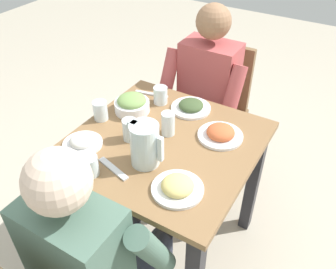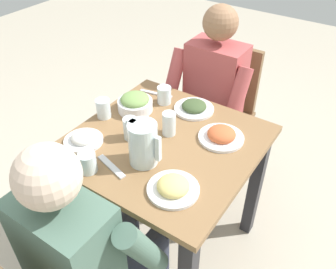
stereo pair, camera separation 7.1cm
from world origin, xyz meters
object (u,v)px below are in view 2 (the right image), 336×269
(plate_fries, at_px, (173,187))
(water_glass_far_left, at_px, (169,124))
(plate_dolmas, at_px, (194,107))
(dining_table, at_px, (165,164))
(diner_near, at_px, (92,247))
(water_glass_near_right, at_px, (103,108))
(water_pitcher, at_px, (143,144))
(plate_yoghurt, at_px, (83,139))
(diner_far, at_px, (206,101))
(plate_rice_curry, at_px, (221,135))
(water_glass_by_pitcher, at_px, (88,162))
(water_glass_far_right, at_px, (130,128))
(water_glass_near_left, at_px, (164,95))
(salad_bowl, at_px, (135,103))
(chair_far, at_px, (220,106))

(plate_fries, distance_m, water_glass_far_left, 0.36)
(plate_fries, bearing_deg, plate_dolmas, 112.66)
(dining_table, relative_size, plate_fries, 3.98)
(plate_dolmas, height_order, water_glass_far_left, water_glass_far_left)
(diner_near, xyz_separation_m, water_glass_near_right, (-0.41, 0.53, 0.16))
(diner_near, xyz_separation_m, water_pitcher, (-0.05, 0.38, 0.20))
(plate_yoghurt, xyz_separation_m, plate_fries, (0.49, -0.02, 0.00))
(diner_far, bearing_deg, water_glass_far_left, -81.98)
(plate_rice_curry, distance_m, water_glass_by_pitcher, 0.60)
(dining_table, relative_size, water_glass_by_pitcher, 9.33)
(dining_table, bearing_deg, water_glass_far_right, -154.20)
(water_glass_near_left, distance_m, water_glass_far_right, 0.33)
(diner_far, height_order, salad_bowl, diner_far)
(water_glass_near_right, relative_size, water_glass_far_left, 0.85)
(water_pitcher, relative_size, water_glass_far_left, 1.70)
(diner_far, relative_size, salad_bowl, 6.74)
(water_glass_near_left, bearing_deg, plate_fries, -52.28)
(diner_far, relative_size, plate_rice_curry, 5.68)
(chair_far, relative_size, water_glass_near_left, 9.77)
(dining_table, xyz_separation_m, diner_far, (-0.08, 0.54, 0.04))
(plate_dolmas, height_order, water_glass_by_pitcher, water_glass_by_pitcher)
(water_glass_far_left, bearing_deg, plate_fries, -53.48)
(water_glass_by_pitcher, distance_m, water_glass_far_left, 0.41)
(diner_near, bearing_deg, plate_fries, 65.32)
(plate_fries, bearing_deg, dining_table, 130.67)
(plate_dolmas, distance_m, water_glass_far_right, 0.37)
(diner_far, height_order, water_glass_by_pitcher, diner_far)
(diner_near, distance_m, water_glass_far_right, 0.54)
(dining_table, xyz_separation_m, water_glass_near_left, (-0.18, 0.26, 0.19))
(water_pitcher, bearing_deg, chair_far, 95.59)
(diner_near, distance_m, plate_dolmas, 0.84)
(plate_dolmas, bearing_deg, salad_bowl, -146.03)
(plate_rice_curry, bearing_deg, plate_yoghurt, -143.84)
(plate_rice_curry, bearing_deg, water_glass_far_right, -147.24)
(water_pitcher, relative_size, plate_fries, 0.94)
(diner_near, distance_m, water_glass_near_right, 0.69)
(diner_far, bearing_deg, dining_table, -81.45)
(salad_bowl, distance_m, water_glass_far_right, 0.22)
(plate_rice_curry, distance_m, water_glass_far_right, 0.41)
(plate_yoghurt, height_order, water_glass_far_right, water_glass_far_right)
(salad_bowl, bearing_deg, dining_table, -24.75)
(water_glass_near_right, bearing_deg, diner_near, -52.51)
(plate_rice_curry, relative_size, water_glass_near_left, 2.30)
(dining_table, relative_size, water_glass_far_right, 7.81)
(diner_far, relative_size, water_glass_near_left, 13.05)
(plate_yoghurt, height_order, water_glass_near_right, water_glass_near_right)
(plate_rice_curry, bearing_deg, plate_dolmas, 149.22)
(water_glass_by_pitcher, bearing_deg, plate_fries, 16.07)
(chair_far, xyz_separation_m, plate_yoghurt, (-0.21, -0.96, 0.27))
(water_glass_by_pitcher, relative_size, water_glass_far_right, 0.84)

